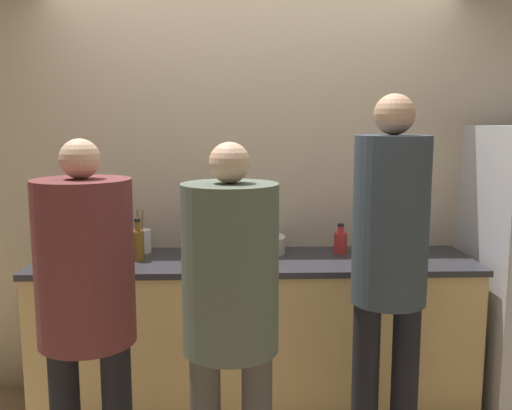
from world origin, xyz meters
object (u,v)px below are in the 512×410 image
Objects in this scene: person_right at (389,256)px; bottle_dark at (230,249)px; cup_red at (207,244)px; cup_black at (101,261)px; person_left at (86,290)px; person_center at (230,298)px; bottle_red at (340,242)px; fruit_bowl at (256,244)px; utensil_crock at (141,241)px; bottle_amber at (138,244)px.

person_right is 0.96m from bottle_dark.
cup_red reaches higher than cup_black.
person_center is (0.61, -0.09, -0.01)m from person_left.
cup_black is at bearing -165.71° from bottle_red.
fruit_bowl is (-0.59, 0.85, -0.13)m from person_right.
person_center is 1.31m from utensil_crock.
person_right is at bearing -27.88° from bottle_amber.
cup_black is at bearing 161.76° from person_right.
person_left is 1.64m from bottle_red.
person_left reaches higher than utensil_crock.
bottle_red is at bearing 95.36° from person_right.
cup_black is at bearing -109.62° from utensil_crock.
cup_red is at bearing 67.20° from person_left.
bottle_red is at bearing 14.29° from cup_black.
fruit_bowl reaches higher than cup_black.
bottle_amber is (-1.28, 0.68, -0.08)m from person_right.
bottle_dark is at bearing -9.60° from bottle_amber.
person_center reaches higher than cup_red.
fruit_bowl is 1.45× the size of bottle_amber.
person_right is 7.49× the size of bottle_amber.
person_left is at bearing -171.14° from person_right.
person_left is 16.65× the size of cup_red.
person_left is 0.62m from person_center.
cup_red is at bearing 116.29° from bottle_dark.
cup_black is at bearing 132.41° from person_center.
bottle_dark reaches higher than cup_black.
utensil_crock reaches higher than bottle_red.
person_left is 1.37m from person_right.
cup_red is (-0.14, 0.29, -0.03)m from bottle_dark.
bottle_amber is (-0.55, 0.98, 0.02)m from person_center.
person_center is at bearing -97.14° from fruit_bowl.
fruit_bowl is at bearing -2.39° from utensil_crock.
fruit_bowl is 0.71m from bottle_amber.
cup_black is at bearing -144.31° from cup_red.
bottle_amber is at bearing 119.13° from person_center.
bottle_amber is 2.48× the size of cup_red.
bottle_amber is (-0.69, -0.18, 0.05)m from fruit_bowl.
fruit_bowl is 0.31m from bottle_dark.
person_left is 4.64× the size of fruit_bowl.
utensil_crock is (0.05, 1.09, -0.02)m from person_left.
cup_black is (-0.17, -0.20, -0.05)m from bottle_amber.
person_right is 1.58m from utensil_crock.
bottle_red is at bearing -3.45° from cup_red.
person_right reaches higher than bottle_red.
bottle_dark reaches higher than bottle_red.
bottle_red is (0.66, 1.13, -0.01)m from person_center.
person_right is at bearing -84.64° from bottle_red.
person_center is 1.31m from bottle_red.
bottle_dark is at bearing 53.19° from person_left.
fruit_bowl is at bearing 82.86° from person_center.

